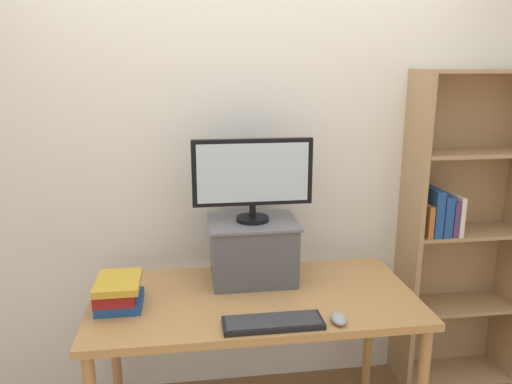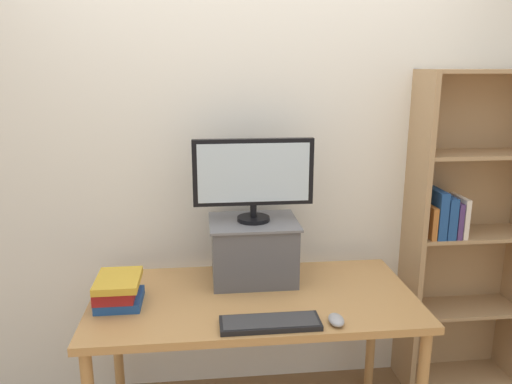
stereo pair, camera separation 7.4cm
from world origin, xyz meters
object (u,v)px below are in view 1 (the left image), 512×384
Objects in this scene: desk at (254,310)px; keyboard at (273,323)px; computer_mouse at (338,319)px; computer_monitor at (253,176)px; riser_box at (253,249)px; bookshelf_unit at (459,229)px; book_stack at (118,292)px.

keyboard reaches higher than desk.
computer_monitor is at bearing 120.91° from computer_mouse.
desk is at bearing -95.45° from computer_monitor.
keyboard is at bearing 176.99° from computer_mouse.
computer_mouse is (0.30, -0.49, -0.52)m from computer_monitor.
keyboard is at bearing -87.63° from computer_monitor.
riser_box is 0.59m from computer_mouse.
bookshelf_unit is 1.88m from book_stack.
bookshelf_unit is 1.27m from computer_monitor.
bookshelf_unit is 1.21m from riser_box.
bookshelf_unit is at bearing 16.79° from desk.
desk is 6.06× the size of book_stack.
book_stack is at bearing -161.00° from riser_box.
bookshelf_unit is at bearing 28.88° from keyboard.
bookshelf_unit is 17.23× the size of computer_mouse.
desk is 14.50× the size of computer_mouse.
bookshelf_unit reaches higher than keyboard.
bookshelf_unit is (1.22, 0.37, 0.22)m from desk.
computer_monitor is 0.82m from book_stack.
computer_mouse reaches higher than keyboard.
bookshelf_unit reaches higher than book_stack.
computer_monitor is (0.02, 0.20, 0.61)m from desk.
bookshelf_unit is at bearing 8.09° from computer_monitor.
bookshelf_unit is at bearing 11.93° from book_stack.
book_stack is at bearing 158.13° from keyboard.
computer_mouse is at bearing -16.59° from book_stack.
computer_monitor is 1.39× the size of keyboard.
computer_mouse is (-0.90, -0.67, -0.13)m from bookshelf_unit.
bookshelf_unit is at bearing 8.02° from riser_box.
computer_mouse is at bearing -3.01° from keyboard.
book_stack is (-0.64, -0.22, -0.47)m from computer_monitor.
computer_monitor is 5.60× the size of computer_mouse.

